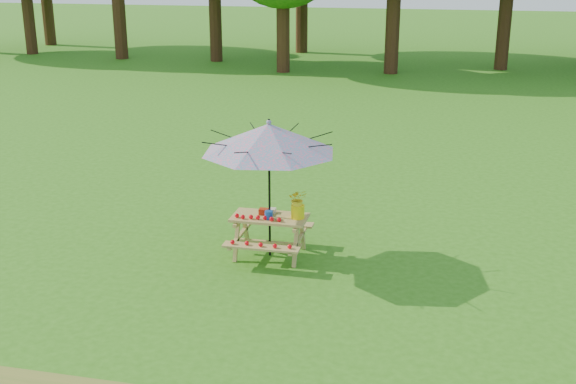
# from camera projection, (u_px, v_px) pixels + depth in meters

# --- Properties ---
(ground) EXTENTS (120.00, 120.00, 0.00)m
(ground) POSITION_uv_depth(u_px,v_px,m) (395.00, 320.00, 9.61)
(ground) COLOR #306F15
(ground) RESTS_ON ground
(picnic_table) EXTENTS (1.20, 1.32, 0.67)m
(picnic_table) POSITION_uv_depth(u_px,v_px,m) (270.00, 236.00, 11.58)
(picnic_table) COLOR #AD8C4E
(picnic_table) RESTS_ON ground
(patio_umbrella) EXTENTS (2.56, 2.56, 2.25)m
(patio_umbrella) POSITION_uv_depth(u_px,v_px,m) (269.00, 138.00, 11.07)
(patio_umbrella) COLOR black
(patio_umbrella) RESTS_ON ground
(produce_bins) EXTENTS (0.27, 0.42, 0.13)m
(produce_bins) POSITION_uv_depth(u_px,v_px,m) (268.00, 213.00, 11.47)
(produce_bins) COLOR #AC230D
(produce_bins) RESTS_ON picnic_table
(tomatoes_row) EXTENTS (0.77, 0.13, 0.07)m
(tomatoes_row) POSITION_uv_depth(u_px,v_px,m) (258.00, 217.00, 11.33)
(tomatoes_row) COLOR red
(tomatoes_row) RESTS_ON picnic_table
(flower_bucket) EXTENTS (0.35, 0.32, 0.48)m
(flower_bucket) POSITION_uv_depth(u_px,v_px,m) (298.00, 203.00, 11.32)
(flower_bucket) COLOR yellow
(flower_bucket) RESTS_ON picnic_table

